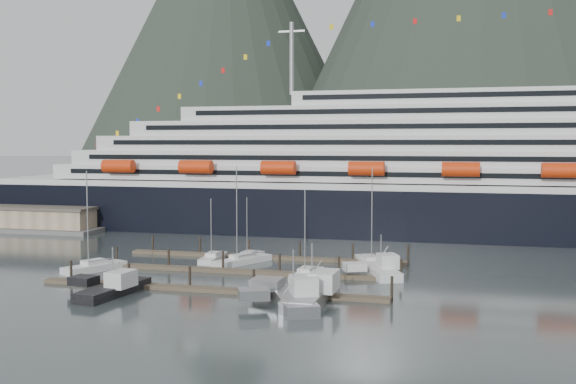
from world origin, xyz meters
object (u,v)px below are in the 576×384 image
Objects in this scene: sailboat_c at (213,258)px; trawler_c at (310,292)px; warehouse at (18,218)px; sailboat_f at (249,257)px; trawler_e at (380,270)px; sailboat_g at (370,263)px; sailboat_d at (242,261)px; trawler_a at (112,288)px; trawler_d at (292,298)px; sailboat_h at (307,275)px; sailboat_a at (94,268)px; cruise_ship at (475,179)px.

sailboat_c is 31.89m from trawler_c.
sailboat_c reaches higher than warehouse.
sailboat_f is 24.33m from trawler_e.
trawler_c is at bearing 148.65° from sailboat_g.
sailboat_d reaches higher than warehouse.
trawler_d is (23.91, -0.08, 0.07)m from trawler_a.
trawler_d is 22.40m from trawler_e.
warehouse is at bearing 29.38° from trawler_d.
trawler_e is at bearing -49.40° from trawler_a.
sailboat_d is 29.45m from trawler_d.
sailboat_h is (12.72, -12.28, 0.02)m from sailboat_f.
sailboat_d is at bearing 77.86° from sailboat_g.
sailboat_d is 1.23× the size of sailboat_h.
sailboat_a reaches higher than sailboat_c.
sailboat_d reaches higher than sailboat_c.
warehouse is 89.65m from sailboat_g.
sailboat_g is 14.35m from sailboat_h.
sailboat_f is at bearing 51.91° from sailboat_h.
cruise_ship is 4.57× the size of warehouse.
warehouse is 70.67m from sailboat_f.
trawler_a is at bearing -116.08° from sailboat_a.
sailboat_h is at bearing -114.67° from cruise_ship.
cruise_ship is 19.35× the size of sailboat_c.
sailboat_h is at bearing -96.16° from sailboat_d.
sailboat_h reaches higher than sailboat_f.
cruise_ship is at bearing -42.70° from trawler_d.
trawler_a is at bearing 133.63° from sailboat_h.
sailboat_a reaches higher than trawler_d.
sailboat_g is (20.24, -0.06, 0.04)m from sailboat_f.
sailboat_f reaches higher than sailboat_c.
sailboat_h is at bearing -121.48° from sailboat_c.
sailboat_d is (5.52, -1.35, 0.04)m from sailboat_c.
warehouse is 97.28m from trawler_c.
cruise_ship is 13.25× the size of sailboat_a.
sailboat_f reaches higher than trawler_d.
sailboat_d reaches higher than sailboat_h.
sailboat_g is 1.27× the size of trawler_a.
sailboat_a reaches higher than trawler_e.
sailboat_g is (40.19, 15.15, -0.02)m from sailboat_a.
sailboat_f is at bearing 34.03° from trawler_c.
trawler_c is (36.22, -10.52, 0.52)m from sailboat_a.
sailboat_f is (5.50, 2.42, 0.00)m from sailboat_c.
trawler_e is at bearing 174.91° from sailboat_g.
sailboat_f reaches higher than warehouse.
sailboat_h is (-7.52, -12.22, -0.02)m from sailboat_g.
cruise_ship is 56.31m from sailboat_f.
sailboat_h is at bearing -129.45° from sailboat_f.
trawler_c is 1.42× the size of trawler_e.
sailboat_c is 0.67× the size of sailboat_g.
sailboat_g is at bearing -7.07° from trawler_c.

